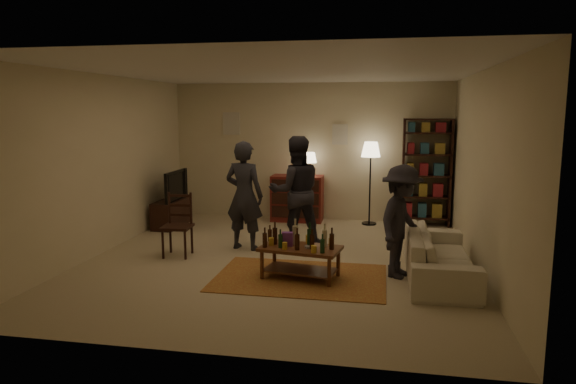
% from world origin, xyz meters
% --- Properties ---
extents(floor, '(6.00, 6.00, 0.00)m').
position_xyz_m(floor, '(0.00, 0.00, 0.00)').
color(floor, '#C6B793').
rests_on(floor, ground).
extents(room_shell, '(6.00, 6.00, 6.00)m').
position_xyz_m(room_shell, '(-0.65, 2.98, 1.81)').
color(room_shell, beige).
rests_on(room_shell, ground).
extents(rug, '(2.20, 1.50, 0.01)m').
position_xyz_m(rug, '(0.43, -0.76, 0.01)').
color(rug, '#9C4222').
rests_on(rug, ground).
extents(coffee_table, '(1.10, 0.72, 0.76)m').
position_xyz_m(coffee_table, '(0.42, -0.75, 0.38)').
color(coffee_table, '#5F2C1B').
rests_on(coffee_table, ground).
extents(dining_chair, '(0.45, 0.45, 0.96)m').
position_xyz_m(dining_chair, '(-1.55, -0.02, 0.50)').
color(dining_chair, black).
rests_on(dining_chair, ground).
extents(tv_stand, '(0.40, 1.00, 1.06)m').
position_xyz_m(tv_stand, '(-2.44, 1.80, 0.38)').
color(tv_stand, black).
rests_on(tv_stand, ground).
extents(dresser, '(1.00, 0.50, 1.36)m').
position_xyz_m(dresser, '(-0.19, 2.71, 0.48)').
color(dresser, maroon).
rests_on(dresser, ground).
extents(bookshelf, '(0.90, 0.34, 2.02)m').
position_xyz_m(bookshelf, '(2.25, 2.78, 1.03)').
color(bookshelf, black).
rests_on(bookshelf, ground).
extents(floor_lamp, '(0.36, 0.36, 1.58)m').
position_xyz_m(floor_lamp, '(1.21, 2.65, 1.33)').
color(floor_lamp, black).
rests_on(floor_lamp, ground).
extents(sofa, '(0.81, 2.08, 0.61)m').
position_xyz_m(sofa, '(2.20, -0.40, 0.30)').
color(sofa, beige).
rests_on(sofa, ground).
extents(person_left, '(0.68, 0.51, 1.70)m').
position_xyz_m(person_left, '(-0.66, 0.50, 0.85)').
color(person_left, '#24252B').
rests_on(person_left, ground).
extents(person_right, '(1.04, 0.93, 1.77)m').
position_xyz_m(person_right, '(0.09, 0.84, 0.88)').
color(person_right, '#232229').
rests_on(person_right, ground).
extents(person_by_sofa, '(0.88, 1.09, 1.48)m').
position_xyz_m(person_by_sofa, '(1.70, -0.45, 0.74)').
color(person_by_sofa, '#25242B').
rests_on(person_by_sofa, ground).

